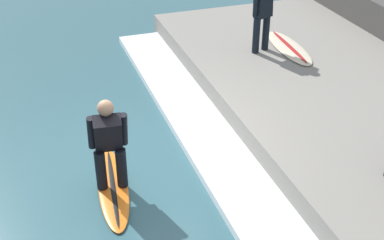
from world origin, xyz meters
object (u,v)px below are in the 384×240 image
(surfboard_riding, at_px, (113,188))
(surfer_waiting_far, at_px, (263,12))
(surfboard_waiting_far, at_px, (289,48))
(surfer_riding, at_px, (109,141))

(surfboard_riding, distance_m, surfer_waiting_far, 5.12)
(surfboard_riding, xyz_separation_m, surfboard_waiting_far, (4.52, 2.95, 0.50))
(surfer_riding, relative_size, surfer_waiting_far, 0.97)
(surfboard_waiting_far, bearing_deg, surfer_riding, -146.90)
(surfboard_riding, xyz_separation_m, surfer_riding, (0.00, 0.00, 0.86))
(surfer_riding, xyz_separation_m, surfer_waiting_far, (3.88, 3.06, 0.48))
(surfer_riding, bearing_deg, surfer_waiting_far, 38.26)
(surfboard_riding, bearing_deg, surfer_waiting_far, 38.26)
(surfboard_riding, relative_size, surfboard_waiting_far, 1.06)
(surfboard_riding, distance_m, surfer_riding, 0.86)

